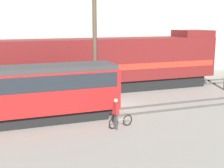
# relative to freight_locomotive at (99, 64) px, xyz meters

# --- Properties ---
(ground_plane) EXTENTS (120.00, 120.00, 0.00)m
(ground_plane) POSITION_rel_freight_locomotive_xyz_m (-0.71, -4.87, -2.39)
(ground_plane) COLOR gray
(track_near) EXTENTS (60.00, 1.51, 0.14)m
(track_near) POSITION_rel_freight_locomotive_xyz_m (-0.71, -6.55, -2.32)
(track_near) COLOR #47423D
(track_near) RESTS_ON ground
(track_far) EXTENTS (60.00, 1.51, 0.14)m
(track_far) POSITION_rel_freight_locomotive_xyz_m (-0.71, -0.00, -2.32)
(track_far) COLOR #47423D
(track_far) RESTS_ON ground
(building_backdrop) EXTENTS (44.45, 6.00, 12.40)m
(building_backdrop) POSITION_rel_freight_locomotive_xyz_m (-0.71, 9.43, 3.81)
(building_backdrop) COLOR #B7B2A8
(building_backdrop) RESTS_ON ground
(freight_locomotive) EXTENTS (21.69, 3.04, 5.16)m
(freight_locomotive) POSITION_rel_freight_locomotive_xyz_m (0.00, 0.00, 0.00)
(freight_locomotive) COLOR black
(freight_locomotive) RESTS_ON ground
(streetcar) EXTENTS (11.71, 2.54, 3.42)m
(streetcar) POSITION_rel_freight_locomotive_xyz_m (-6.99, -6.55, -0.44)
(streetcar) COLOR black
(streetcar) RESTS_ON ground
(bicycle) EXTENTS (1.61, 0.55, 0.72)m
(bicycle) POSITION_rel_freight_locomotive_xyz_m (-1.67, -9.14, -2.06)
(bicycle) COLOR black
(bicycle) RESTS_ON ground
(person) EXTENTS (0.30, 0.40, 1.79)m
(person) POSITION_rel_freight_locomotive_xyz_m (-2.06, -9.38, -1.30)
(person) COLOR #333333
(person) RESTS_ON ground
(utility_pole_center) EXTENTS (0.31, 0.31, 8.72)m
(utility_pole_center) POSITION_rel_freight_locomotive_xyz_m (-1.39, -3.28, 1.97)
(utility_pole_center) COLOR #4C3D2D
(utility_pole_center) RESTS_ON ground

